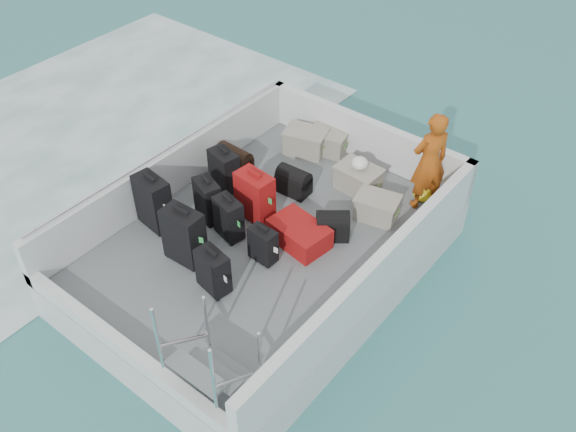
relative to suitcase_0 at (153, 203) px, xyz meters
The scene contains 24 objects.
ground 1.83m from the suitcase_0, 27.56° to the left, with size 160.00×160.00×0.00m, color #1B5E60.
wake_foam 3.66m from the suitcase_0, 168.43° to the left, with size 10.00×10.00×0.00m, color white.
ferry_hull 1.68m from the suitcase_0, 27.56° to the left, with size 3.60×5.00×0.60m, color silver.
deck 1.58m from the suitcase_0, 27.56° to the left, with size 3.30×4.70×0.02m, color slate.
deck_fittings 1.74m from the suitcase_0, 12.77° to the left, with size 3.60×5.00×0.90m.
suitcase_0 is the anchor object (origin of this frame).
suitcase_1 0.73m from the suitcase_0, 49.93° to the left, with size 0.42×0.24×0.63m, color black.
suitcase_2 1.21m from the suitcase_0, 80.94° to the left, with size 0.45×0.27×0.65m, color black.
suitcase_3 0.83m from the suitcase_0, 14.82° to the right, with size 0.52×0.30×0.79m, color black.
suitcase_4 1.05m from the suitcase_0, 26.49° to the left, with size 0.41×0.24×0.61m, color black.
suitcase_5 1.37m from the suitcase_0, 46.32° to the left, with size 0.52×0.31×0.71m, color maroon.
suitcase_6 1.50m from the suitcase_0, 14.21° to the right, with size 0.43×0.25×0.59m, color black.
suitcase_7 1.65m from the suitcase_0, 13.91° to the left, with size 0.36×0.21×0.51m, color black.
suitcase_8 2.01m from the suitcase_0, 28.37° to the left, with size 0.52×0.79×0.31m, color maroon.
duffel_0 1.62m from the suitcase_0, 90.01° to the left, with size 0.55×0.30×0.32m, color black, non-canonical shape.
duffel_1 2.05m from the suitcase_0, 59.67° to the left, with size 0.48×0.30×0.32m, color black, non-canonical shape.
duffel_2 2.44m from the suitcase_0, 33.19° to the left, with size 0.44×0.30×0.32m, color black, non-canonical shape.
crate_0 2.73m from the suitcase_0, 78.40° to the left, with size 0.61×0.42×0.37m, color gray.
crate_1 3.03m from the suitcase_0, 74.38° to the left, with size 0.57×0.39×0.34m, color gray.
crate_2 2.96m from the suitcase_0, 54.06° to the left, with size 0.60×0.41×0.36m, color gray.
crate_3 3.07m from the suitcase_0, 41.47° to the left, with size 0.56×0.38×0.34m, color gray.
yellow_bag 3.81m from the suitcase_0, 46.94° to the left, with size 0.28×0.26×0.22m, color yellow.
white_bag 2.95m from the suitcase_0, 54.06° to the left, with size 0.24×0.24×0.18m, color white.
passenger 3.79m from the suitcase_0, 45.38° to the left, with size 0.56×0.36×1.51m, color orange.
Camera 1 is at (4.22, -4.75, 6.55)m, focal length 40.00 mm.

